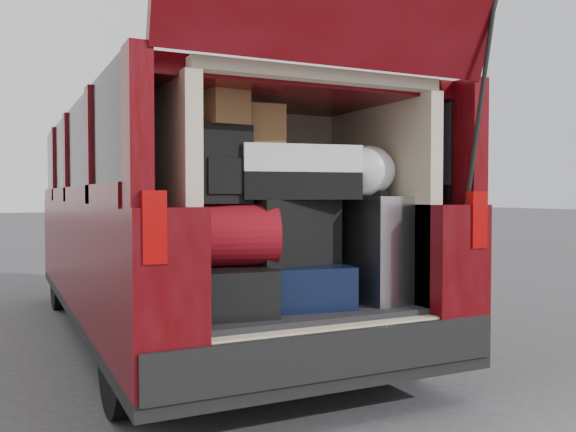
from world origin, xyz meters
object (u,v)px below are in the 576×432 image
navy_hardshell (304,284)px  backpack (222,165)px  red_duffel (228,235)px  twotone_duffel (296,173)px  silver_roller (375,249)px  black_soft_case (290,232)px  black_hardshell (223,289)px

navy_hardshell → backpack: bearing=-173.1°
red_duffel → twotone_duffel: twotone_duffel is taller
silver_roller → backpack: (-0.87, 0.09, 0.46)m
silver_roller → black_soft_case: silver_roller is taller
black_soft_case → twotone_duffel: twotone_duffel is taller
black_soft_case → backpack: size_ratio=1.22×
black_soft_case → twotone_duffel: size_ratio=0.76×
navy_hardshell → red_duffel: bearing=-171.2°
silver_roller → twotone_duffel: size_ratio=0.92×
red_duffel → twotone_duffel: 0.51m
red_duffel → black_soft_case: bearing=18.1°
black_hardshell → backpack: 0.64m
navy_hardshell → silver_roller: size_ratio=0.87×
silver_roller → twotone_duffel: twotone_duffel is taller
twotone_duffel → silver_roller: bearing=-2.8°
navy_hardshell → red_duffel: red_duffel is taller
black_hardshell → red_duffel: 0.28m
twotone_duffel → red_duffel: bearing=-168.4°
black_soft_case → red_duffel: bearing=178.2°
black_hardshell → twotone_duffel: 0.74m
black_hardshell → twotone_duffel: size_ratio=0.91×
twotone_duffel → navy_hardshell: bearing=-8.7°
black_hardshell → black_soft_case: 0.49m
black_hardshell → backpack: size_ratio=1.47×
silver_roller → twotone_duffel: bearing=162.5°
black_hardshell → black_soft_case: (0.40, 0.04, 0.28)m
red_duffel → navy_hardshell: bearing=11.9°
navy_hardshell → black_soft_case: bearing=155.3°
red_duffel → twotone_duffel: bearing=13.9°
red_duffel → backpack: bearing=163.2°
black_hardshell → twotone_duffel: bearing=7.4°
red_duffel → twotone_duffel: (0.40, 0.02, 0.33)m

